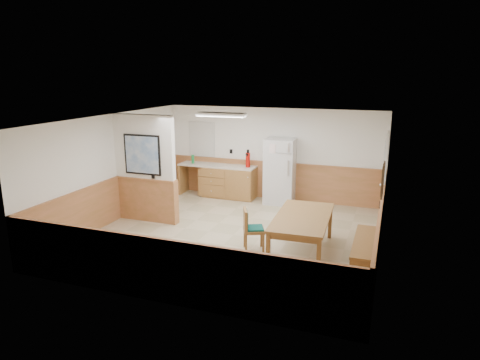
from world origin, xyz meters
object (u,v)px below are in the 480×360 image
at_px(dining_table, 302,220).
at_px(dining_chair, 250,227).
at_px(dining_bench, 364,246).
at_px(soap_bottle, 193,159).
at_px(fire_extinguisher, 248,160).
at_px(refrigerator, 280,171).

height_order(dining_table, dining_chair, dining_chair).
relative_size(dining_table, dining_bench, 1.22).
xyz_separation_m(dining_chair, soap_bottle, (-2.82, 3.30, 0.53)).
height_order(dining_bench, soap_bottle, soap_bottle).
relative_size(dining_bench, fire_extinguisher, 3.47).
bearing_deg(dining_bench, dining_table, 175.07).
bearing_deg(fire_extinguisher, dining_chair, -82.62).
height_order(refrigerator, dining_bench, refrigerator).
xyz_separation_m(dining_chair, fire_extinguisher, (-1.18, 3.35, 0.62)).
relative_size(refrigerator, dining_table, 0.85).
bearing_deg(refrigerator, dining_bench, -55.97).
xyz_separation_m(dining_table, dining_bench, (1.16, -0.10, -0.32)).
bearing_deg(refrigerator, fire_extinguisher, 172.92).
xyz_separation_m(dining_bench, fire_extinguisher, (-3.33, 3.21, 0.77)).
xyz_separation_m(dining_table, fire_extinguisher, (-2.17, 3.11, 0.45)).
xyz_separation_m(dining_table, dining_chair, (-0.98, -0.24, -0.17)).
bearing_deg(dining_table, dining_bench, -7.22).
relative_size(fire_extinguisher, soap_bottle, 1.97).
bearing_deg(dining_chair, dining_bench, -20.37).
distance_m(dining_bench, soap_bottle, 5.93).
distance_m(refrigerator, fire_extinguisher, 0.95).
bearing_deg(fire_extinguisher, soap_bottle, 169.64).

